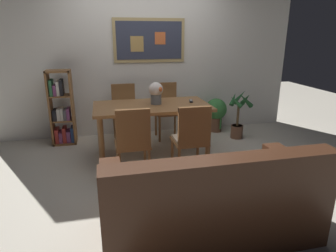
# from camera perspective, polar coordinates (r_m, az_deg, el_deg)

# --- Properties ---
(ground_plane) EXTENTS (12.00, 12.00, 0.00)m
(ground_plane) POSITION_cam_1_polar(r_m,az_deg,el_deg) (3.96, -0.71, -7.53)
(ground_plane) COLOR beige
(wall_back_with_painting) EXTENTS (5.20, 0.14, 2.60)m
(wall_back_with_painting) POSITION_cam_1_polar(r_m,az_deg,el_deg) (5.06, -4.39, 13.28)
(wall_back_with_painting) COLOR silver
(wall_back_with_painting) RESTS_ON ground_plane
(dining_table) EXTENTS (1.59, 0.86, 0.75)m
(dining_table) POSITION_cam_1_polar(r_m,az_deg,el_deg) (4.05, -3.16, 2.85)
(dining_table) COLOR brown
(dining_table) RESTS_ON ground_plane
(dining_chair_near_right) EXTENTS (0.40, 0.41, 0.91)m
(dining_chair_near_right) POSITION_cam_1_polar(r_m,az_deg,el_deg) (3.44, 4.62, -1.88)
(dining_chair_near_right) COLOR brown
(dining_chair_near_right) RESTS_ON ground_plane
(dining_chair_far_left) EXTENTS (0.40, 0.41, 0.91)m
(dining_chair_far_left) POSITION_cam_1_polar(r_m,az_deg,el_deg) (4.79, -8.57, 3.56)
(dining_chair_far_left) COLOR brown
(dining_chair_far_left) RESTS_ON ground_plane
(dining_chair_far_right) EXTENTS (0.40, 0.41, 0.91)m
(dining_chair_far_right) POSITION_cam_1_polar(r_m,az_deg,el_deg) (4.86, -0.29, 3.99)
(dining_chair_far_right) COLOR brown
(dining_chair_far_right) RESTS_ON ground_plane
(dining_chair_near_left) EXTENTS (0.40, 0.41, 0.91)m
(dining_chair_near_left) POSITION_cam_1_polar(r_m,az_deg,el_deg) (3.35, -6.92, -2.51)
(dining_chair_near_left) COLOR brown
(dining_chair_near_left) RESTS_ON ground_plane
(leather_couch) EXTENTS (1.80, 0.84, 0.84)m
(leather_couch) POSITION_cam_1_polar(r_m,az_deg,el_deg) (2.57, 8.23, -14.87)
(leather_couch) COLOR #472819
(leather_couch) RESTS_ON ground_plane
(bookshelf) EXTENTS (0.36, 0.28, 1.17)m
(bookshelf) POSITION_cam_1_polar(r_m,az_deg,el_deg) (4.84, -20.09, 2.64)
(bookshelf) COLOR brown
(bookshelf) RESTS_ON ground_plane
(potted_ivy) EXTENTS (0.38, 0.38, 0.60)m
(potted_ivy) POSITION_cam_1_polar(r_m,az_deg,el_deg) (5.25, 9.39, 2.70)
(potted_ivy) COLOR brown
(potted_ivy) RESTS_ON ground_plane
(potted_palm) EXTENTS (0.38, 0.39, 0.82)m
(potted_palm) POSITION_cam_1_polar(r_m,az_deg,el_deg) (4.96, 13.65, 1.85)
(potted_palm) COLOR brown
(potted_palm) RESTS_ON ground_plane
(flower_vase) EXTENTS (0.20, 0.20, 0.30)m
(flower_vase) POSITION_cam_1_polar(r_m,az_deg,el_deg) (4.05, -2.35, 6.68)
(flower_vase) COLOR slate
(flower_vase) RESTS_ON dining_table
(tv_remote) EXTENTS (0.08, 0.16, 0.02)m
(tv_remote) POSITION_cam_1_polar(r_m,az_deg,el_deg) (4.23, 4.52, 4.93)
(tv_remote) COLOR black
(tv_remote) RESTS_ON dining_table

